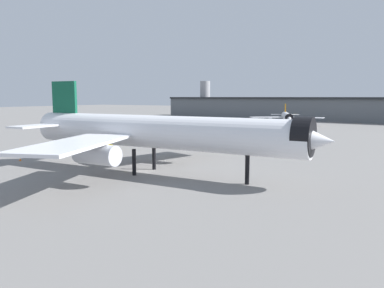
{
  "coord_description": "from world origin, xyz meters",
  "views": [
    {
      "loc": [
        44.68,
        -56.43,
        14.19
      ],
      "look_at": [
        11.07,
        -0.55,
        6.01
      ],
      "focal_mm": 35.31,
      "sensor_mm": 36.0,
      "label": 1
    }
  ],
  "objects_px": {
    "airliner_near_gate": "(154,132)",
    "service_truck_front": "(103,143)",
    "airliner_far_taxiway": "(287,117)",
    "traffic_cone_wingtip": "(58,153)",
    "traffic_cone_near_nose": "(20,159)",
    "baggage_tug_wing": "(74,147)"
  },
  "relations": [
    {
      "from": "airliner_far_taxiway",
      "to": "traffic_cone_wingtip",
      "type": "distance_m",
      "value": 118.51
    },
    {
      "from": "airliner_far_taxiway",
      "to": "service_truck_front",
      "type": "bearing_deg",
      "value": -31.34
    },
    {
      "from": "service_truck_front",
      "to": "traffic_cone_near_nose",
      "type": "bearing_deg",
      "value": -1.05
    },
    {
      "from": "airliner_near_gate",
      "to": "traffic_cone_near_nose",
      "type": "bearing_deg",
      "value": -174.9
    },
    {
      "from": "airliner_far_taxiway",
      "to": "baggage_tug_wing",
      "type": "height_order",
      "value": "airliner_far_taxiway"
    },
    {
      "from": "traffic_cone_near_nose",
      "to": "service_truck_front",
      "type": "bearing_deg",
      "value": 85.76
    },
    {
      "from": "airliner_near_gate",
      "to": "traffic_cone_near_nose",
      "type": "relative_size",
      "value": 103.8
    },
    {
      "from": "airliner_near_gate",
      "to": "traffic_cone_wingtip",
      "type": "xyz_separation_m",
      "value": [
        -34.0,
        5.86,
        -7.3
      ]
    },
    {
      "from": "airliner_far_taxiway",
      "to": "traffic_cone_near_nose",
      "type": "distance_m",
      "value": 128.51
    },
    {
      "from": "baggage_tug_wing",
      "to": "traffic_cone_near_nose",
      "type": "distance_m",
      "value": 16.9
    },
    {
      "from": "service_truck_front",
      "to": "traffic_cone_near_nose",
      "type": "distance_m",
      "value": 24.13
    },
    {
      "from": "airliner_near_gate",
      "to": "service_truck_front",
      "type": "distance_m",
      "value": 38.34
    },
    {
      "from": "airliner_near_gate",
      "to": "airliner_far_taxiway",
      "type": "height_order",
      "value": "airliner_near_gate"
    },
    {
      "from": "airliner_near_gate",
      "to": "baggage_tug_wing",
      "type": "bearing_deg",
      "value": 158.57
    },
    {
      "from": "traffic_cone_near_nose",
      "to": "airliner_far_taxiway",
      "type": "bearing_deg",
      "value": 80.38
    },
    {
      "from": "baggage_tug_wing",
      "to": "traffic_cone_wingtip",
      "type": "xyz_separation_m",
      "value": [
        1.64,
        -6.66,
        -0.59
      ]
    },
    {
      "from": "airliner_near_gate",
      "to": "service_truck_front",
      "type": "relative_size",
      "value": 11.18
    },
    {
      "from": "airliner_far_taxiway",
      "to": "traffic_cone_near_nose",
      "type": "xyz_separation_m",
      "value": [
        -21.46,
        -126.63,
        -4.34
      ]
    },
    {
      "from": "airliner_near_gate",
      "to": "traffic_cone_near_nose",
      "type": "distance_m",
      "value": 35.13
    },
    {
      "from": "service_truck_front",
      "to": "traffic_cone_wingtip",
      "type": "bearing_deg",
      "value": -3.82
    },
    {
      "from": "service_truck_front",
      "to": "traffic_cone_wingtip",
      "type": "xyz_separation_m",
      "value": [
        -1.71,
        -13.88,
        -1.21
      ]
    },
    {
      "from": "airliner_far_taxiway",
      "to": "traffic_cone_wingtip",
      "type": "height_order",
      "value": "airliner_far_taxiway"
    }
  ]
}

